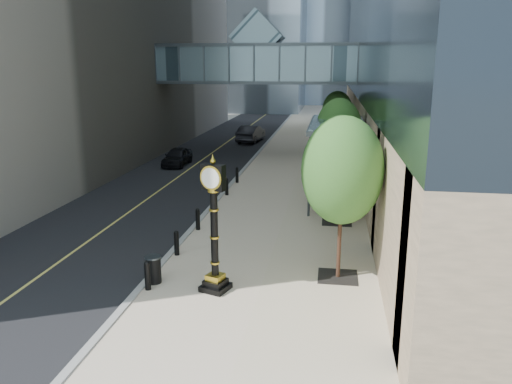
% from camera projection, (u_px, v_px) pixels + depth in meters
% --- Properties ---
extents(ground, '(320.00, 320.00, 0.00)m').
position_uv_depth(ground, '(220.00, 311.00, 15.39)').
color(ground, gray).
rests_on(ground, ground).
extents(road, '(8.00, 180.00, 0.02)m').
position_uv_depth(road, '(238.00, 135.00, 54.74)').
color(road, black).
rests_on(road, ground).
extents(sidewalk, '(8.00, 180.00, 0.06)m').
position_uv_depth(sidewalk, '(311.00, 136.00, 53.57)').
color(sidewalk, '#C5B298').
rests_on(sidewalk, ground).
extents(curb, '(0.25, 180.00, 0.07)m').
position_uv_depth(curb, '(274.00, 135.00, 54.15)').
color(curb, gray).
rests_on(curb, ground).
extents(skywalk, '(17.00, 4.20, 5.80)m').
position_uv_depth(skywalk, '(258.00, 61.00, 40.77)').
color(skywalk, slate).
rests_on(skywalk, ground).
extents(entrance_canopy, '(3.00, 8.00, 4.38)m').
position_uv_depth(entrance_canopy, '(337.00, 125.00, 27.27)').
color(entrance_canopy, '#383F44').
rests_on(entrance_canopy, ground).
extents(bollard_row, '(0.20, 16.20, 0.90)m').
position_uv_depth(bollard_row, '(206.00, 210.00, 24.28)').
color(bollard_row, black).
rests_on(bollard_row, sidewalk).
extents(street_trees, '(2.78, 28.67, 5.72)m').
position_uv_depth(street_trees, '(339.00, 132.00, 28.54)').
color(street_trees, black).
rests_on(street_trees, sidewalk).
extents(street_clock, '(1.07, 1.07, 4.47)m').
position_uv_depth(street_clock, '(214.00, 235.00, 16.23)').
color(street_clock, black).
rests_on(street_clock, sidewalk).
extents(trash_bin, '(0.66, 0.66, 0.90)m').
position_uv_depth(trash_bin, '(154.00, 270.00, 17.17)').
color(trash_bin, black).
rests_on(trash_bin, sidewalk).
extents(pedestrian, '(0.70, 0.46, 1.92)m').
position_uv_depth(pedestrian, '(331.00, 191.00, 25.87)').
color(pedestrian, '#A69F98').
rests_on(pedestrian, sidewalk).
extents(car_near, '(1.63, 3.97, 1.35)m').
position_uv_depth(car_near, '(177.00, 157.00, 37.67)').
color(car_near, black).
rests_on(car_near, road).
extents(car_far, '(2.32, 5.15, 1.64)m').
position_uv_depth(car_far, '(251.00, 133.00, 49.40)').
color(car_far, black).
rests_on(car_far, road).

